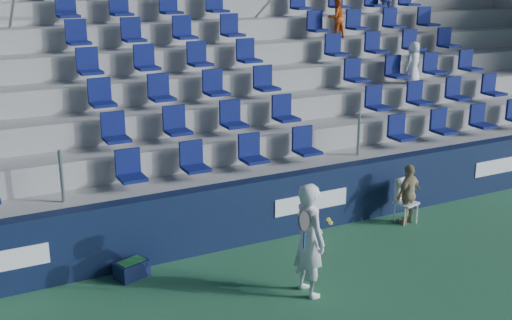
{
  "coord_description": "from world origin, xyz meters",
  "views": [
    {
      "loc": [
        -4.78,
        -6.78,
        4.96
      ],
      "look_at": [
        0.2,
        2.8,
        1.7
      ],
      "focal_mm": 45.0,
      "sensor_mm": 36.0,
      "label": 1
    }
  ],
  "objects": [
    {
      "name": "line_judge",
      "position": [
        3.48,
        2.5,
        0.62
      ],
      "size": [
        0.78,
        0.49,
        1.23
      ],
      "primitive_type": "imported",
      "rotation": [
        0.0,
        0.0,
        3.43
      ],
      "color": "tan",
      "rests_on": "ground"
    },
    {
      "name": "ball_bin",
      "position": [
        -2.16,
        2.75,
        0.16
      ],
      "size": [
        0.61,
        0.5,
        0.3
      ],
      "color": "#10183B",
      "rests_on": "ground"
    },
    {
      "name": "sponsor_wall",
      "position": [
        0.0,
        3.15,
        0.6
      ],
      "size": [
        24.0,
        0.32,
        1.2
      ],
      "color": "#0E1834",
      "rests_on": "ground"
    },
    {
      "name": "line_judge_chair",
      "position": [
        3.48,
        2.64,
        0.51
      ],
      "size": [
        0.47,
        0.49,
        0.89
      ],
      "color": "white",
      "rests_on": "ground"
    },
    {
      "name": "grandstand",
      "position": [
        -0.0,
        8.24,
        2.13
      ],
      "size": [
        24.0,
        8.17,
        6.63
      ],
      "color": "#979893",
      "rests_on": "ground"
    },
    {
      "name": "tennis_player",
      "position": [
        0.16,
        0.94,
        0.92
      ],
      "size": [
        0.69,
        0.68,
        1.84
      ],
      "color": "silver",
      "rests_on": "ground"
    }
  ]
}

